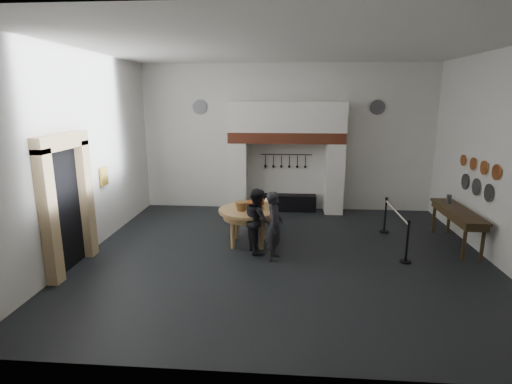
# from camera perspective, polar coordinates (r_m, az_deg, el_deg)

# --- Properties ---
(floor) EXTENTS (9.00, 8.00, 0.02)m
(floor) POSITION_cam_1_polar(r_m,az_deg,el_deg) (9.18, 4.02, -9.03)
(floor) COLOR black
(floor) RESTS_ON ground
(ceiling) EXTENTS (9.00, 8.00, 0.02)m
(ceiling) POSITION_cam_1_polar(r_m,az_deg,el_deg) (8.54, 4.54, 20.10)
(ceiling) COLOR silver
(ceiling) RESTS_ON wall_back
(wall_back) EXTENTS (9.00, 0.02, 4.50)m
(wall_back) POSITION_cam_1_polar(r_m,az_deg,el_deg) (12.55, 4.39, 7.67)
(wall_back) COLOR silver
(wall_back) RESTS_ON floor
(wall_front) EXTENTS (9.00, 0.02, 4.50)m
(wall_front) POSITION_cam_1_polar(r_m,az_deg,el_deg) (4.66, 3.94, -2.20)
(wall_front) COLOR silver
(wall_front) RESTS_ON floor
(wall_left) EXTENTS (0.02, 8.00, 4.50)m
(wall_left) POSITION_cam_1_polar(r_m,az_deg,el_deg) (9.70, -23.47, 4.91)
(wall_left) COLOR silver
(wall_left) RESTS_ON floor
(wall_right) EXTENTS (0.02, 8.00, 4.50)m
(wall_right) POSITION_cam_1_polar(r_m,az_deg,el_deg) (9.67, 32.06, 3.95)
(wall_right) COLOR silver
(wall_right) RESTS_ON floor
(chimney_pier_left) EXTENTS (0.55, 0.70, 2.15)m
(chimney_pier_left) POSITION_cam_1_polar(r_m,az_deg,el_deg) (12.47, -2.51, 2.20)
(chimney_pier_left) COLOR silver
(chimney_pier_left) RESTS_ON floor
(chimney_pier_right) EXTENTS (0.55, 0.70, 2.15)m
(chimney_pier_right) POSITION_cam_1_polar(r_m,az_deg,el_deg) (12.46, 11.08, 1.95)
(chimney_pier_right) COLOR silver
(chimney_pier_right) RESTS_ON floor
(hearth_brick_band) EXTENTS (3.50, 0.72, 0.32)m
(hearth_brick_band) POSITION_cam_1_polar(r_m,az_deg,el_deg) (12.19, 4.38, 7.79)
(hearth_brick_band) COLOR #9E442B
(hearth_brick_band) RESTS_ON chimney_pier_left
(chimney_hood) EXTENTS (3.50, 0.70, 0.90)m
(chimney_hood) POSITION_cam_1_polar(r_m,az_deg,el_deg) (12.15, 4.44, 10.65)
(chimney_hood) COLOR silver
(chimney_hood) RESTS_ON hearth_brick_band
(iron_range) EXTENTS (1.90, 0.45, 0.50)m
(iron_range) POSITION_cam_1_polar(r_m,az_deg,el_deg) (12.63, 4.22, -1.52)
(iron_range) COLOR black
(iron_range) RESTS_ON floor
(utensil_rail) EXTENTS (1.60, 0.02, 0.02)m
(utensil_rail) POSITION_cam_1_polar(r_m,az_deg,el_deg) (12.53, 4.34, 5.36)
(utensil_rail) COLOR black
(utensil_rail) RESTS_ON wall_back
(door_recess) EXTENTS (0.04, 1.10, 2.50)m
(door_recess) POSITION_cam_1_polar(r_m,az_deg,el_deg) (9.02, -25.63, -2.38)
(door_recess) COLOR black
(door_recess) RESTS_ON floor
(door_jamb_near) EXTENTS (0.22, 0.30, 2.60)m
(door_jamb_near) POSITION_cam_1_polar(r_m,az_deg,el_deg) (8.39, -27.48, -3.34)
(door_jamb_near) COLOR tan
(door_jamb_near) RESTS_ON floor
(door_jamb_far) EXTENTS (0.22, 0.30, 2.60)m
(door_jamb_far) POSITION_cam_1_polar(r_m,az_deg,el_deg) (9.56, -23.13, -0.99)
(door_jamb_far) COLOR tan
(door_jamb_far) RESTS_ON floor
(door_lintel) EXTENTS (0.22, 1.70, 0.30)m
(door_lintel) POSITION_cam_1_polar(r_m,az_deg,el_deg) (8.73, -26.05, 6.48)
(door_lintel) COLOR tan
(door_lintel) RESTS_ON door_jamb_near
(wall_plaque) EXTENTS (0.05, 0.34, 0.44)m
(wall_plaque) POSITION_cam_1_polar(r_m,az_deg,el_deg) (10.49, -20.90, 2.09)
(wall_plaque) COLOR gold
(wall_plaque) RESTS_ON wall_left
(work_table) EXTENTS (1.44, 1.44, 0.07)m
(work_table) POSITION_cam_1_polar(r_m,az_deg,el_deg) (9.60, -1.10, -2.66)
(work_table) COLOR tan
(work_table) RESTS_ON floor
(pumpkin) EXTENTS (0.36, 0.36, 0.31)m
(pumpkin) POSITION_cam_1_polar(r_m,az_deg,el_deg) (9.63, 0.14, -1.44)
(pumpkin) COLOR #DA4E1E
(pumpkin) RESTS_ON work_table
(cheese_block_big) EXTENTS (0.22, 0.22, 0.24)m
(cheese_block_big) POSITION_cam_1_polar(r_m,az_deg,el_deg) (9.48, 1.88, -1.91)
(cheese_block_big) COLOR #E2CA87
(cheese_block_big) RESTS_ON work_table
(cheese_block_small) EXTENTS (0.18, 0.18, 0.20)m
(cheese_block_small) POSITION_cam_1_polar(r_m,az_deg,el_deg) (9.77, 1.85, -1.56)
(cheese_block_small) COLOR #DBC583
(cheese_block_small) RESTS_ON work_table
(wicker_basket) EXTENTS (0.32, 0.32, 0.22)m
(wicker_basket) POSITION_cam_1_polar(r_m,az_deg,el_deg) (9.44, -2.10, -2.05)
(wicker_basket) COLOR brown
(wicker_basket) RESTS_ON work_table
(bread_loaf) EXTENTS (0.31, 0.18, 0.13)m
(bread_loaf) POSITION_cam_1_polar(r_m,az_deg,el_deg) (9.92, -1.48, -1.54)
(bread_loaf) COLOR olive
(bread_loaf) RESTS_ON work_table
(visitor_near) EXTENTS (0.43, 0.60, 1.53)m
(visitor_near) POSITION_cam_1_polar(r_m,az_deg,el_deg) (8.74, 2.66, -4.86)
(visitor_near) COLOR black
(visitor_near) RESTS_ON floor
(visitor_far) EXTENTS (0.77, 0.87, 1.50)m
(visitor_far) POSITION_cam_1_polar(r_m,az_deg,el_deg) (9.14, 0.23, -4.10)
(visitor_far) COLOR black
(visitor_far) RESTS_ON floor
(side_table) EXTENTS (0.55, 2.20, 0.06)m
(side_table) POSITION_cam_1_polar(r_m,az_deg,el_deg) (10.61, 26.91, -2.42)
(side_table) COLOR #3B2A15
(side_table) RESTS_ON floor
(pewter_jug) EXTENTS (0.12, 0.12, 0.22)m
(pewter_jug) POSITION_cam_1_polar(r_m,az_deg,el_deg) (11.12, 25.85, -0.89)
(pewter_jug) COLOR #535358
(pewter_jug) RESTS_ON side_table
(copper_pan_a) EXTENTS (0.03, 0.34, 0.34)m
(copper_pan_a) POSITION_cam_1_polar(r_m,az_deg,el_deg) (9.87, 31.12, 2.44)
(copper_pan_a) COLOR #C6662D
(copper_pan_a) RESTS_ON wall_right
(copper_pan_b) EXTENTS (0.03, 0.32, 0.32)m
(copper_pan_b) POSITION_cam_1_polar(r_m,az_deg,el_deg) (10.36, 29.80, 3.03)
(copper_pan_b) COLOR #C6662D
(copper_pan_b) RESTS_ON wall_right
(copper_pan_c) EXTENTS (0.03, 0.30, 0.30)m
(copper_pan_c) POSITION_cam_1_polar(r_m,az_deg,el_deg) (10.85, 28.60, 3.57)
(copper_pan_c) COLOR #C6662D
(copper_pan_c) RESTS_ON wall_right
(copper_pan_d) EXTENTS (0.03, 0.28, 0.28)m
(copper_pan_d) POSITION_cam_1_polar(r_m,az_deg,el_deg) (11.35, 27.50, 4.06)
(copper_pan_d) COLOR #C6662D
(copper_pan_d) RESTS_ON wall_right
(pewter_plate_left) EXTENTS (0.03, 0.40, 0.40)m
(pewter_plate_left) POSITION_cam_1_polar(r_m,az_deg,el_deg) (10.14, 30.29, -0.11)
(pewter_plate_left) COLOR #4C4C51
(pewter_plate_left) RESTS_ON wall_right
(pewter_plate_mid) EXTENTS (0.03, 0.40, 0.40)m
(pewter_plate_mid) POSITION_cam_1_polar(r_m,az_deg,el_deg) (10.67, 28.94, 0.64)
(pewter_plate_mid) COLOR #4C4C51
(pewter_plate_mid) RESTS_ON wall_right
(pewter_plate_right) EXTENTS (0.03, 0.40, 0.40)m
(pewter_plate_right) POSITION_cam_1_polar(r_m,az_deg,el_deg) (11.20, 27.71, 1.32)
(pewter_plate_right) COLOR #4C4C51
(pewter_plate_right) RESTS_ON wall_right
(pewter_plate_back_left) EXTENTS (0.44, 0.03, 0.44)m
(pewter_plate_back_left) POSITION_cam_1_polar(r_m,az_deg,el_deg) (12.75, -8.04, 11.95)
(pewter_plate_back_left) COLOR #4C4C51
(pewter_plate_back_left) RESTS_ON wall_back
(pewter_plate_back_right) EXTENTS (0.44, 0.03, 0.44)m
(pewter_plate_back_right) POSITION_cam_1_polar(r_m,az_deg,el_deg) (12.73, 16.96, 11.51)
(pewter_plate_back_right) COLOR #4C4C51
(pewter_plate_back_right) RESTS_ON wall_back
(barrier_post_near) EXTENTS (0.05, 0.05, 0.90)m
(barrier_post_near) POSITION_cam_1_polar(r_m,az_deg,el_deg) (9.23, 20.79, -6.80)
(barrier_post_near) COLOR black
(barrier_post_near) RESTS_ON floor
(barrier_post_far) EXTENTS (0.05, 0.05, 0.90)m
(barrier_post_far) POSITION_cam_1_polar(r_m,az_deg,el_deg) (11.06, 17.99, -3.26)
(barrier_post_far) COLOR black
(barrier_post_far) RESTS_ON floor
(barrier_rope) EXTENTS (0.04, 2.00, 0.04)m
(barrier_rope) POSITION_cam_1_polar(r_m,az_deg,el_deg) (10.02, 19.44, -2.70)
(barrier_rope) COLOR white
(barrier_rope) RESTS_ON barrier_post_near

